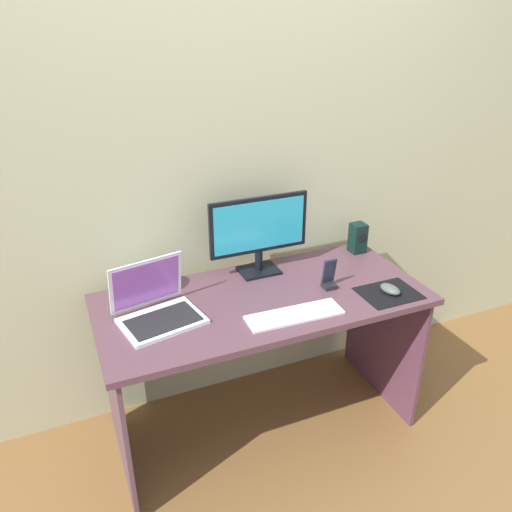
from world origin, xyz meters
name	(u,v)px	position (x,y,z in m)	size (l,w,h in m)	color
ground_plane	(262,424)	(0.00, 0.00, 0.00)	(8.00, 8.00, 0.00)	brown
wall_back	(229,153)	(0.00, 0.39, 1.25)	(6.00, 0.04, 2.50)	#B2B78E
desk	(263,326)	(0.00, 0.00, 0.57)	(1.41, 0.64, 0.72)	#543742
monitor	(259,231)	(0.07, 0.22, 0.93)	(0.47, 0.14, 0.37)	black
speaker_right	(358,238)	(0.62, 0.23, 0.80)	(0.07, 0.08, 0.15)	black
laptop	(157,308)	(-0.45, 0.01, 0.77)	(0.35, 0.31, 0.23)	white
fishbowl	(153,277)	(-0.42, 0.23, 0.79)	(0.15, 0.15, 0.15)	silver
keyboard_external	(295,315)	(0.06, -0.19, 0.73)	(0.40, 0.12, 0.01)	white
mousepad	(389,293)	(0.51, -0.19, 0.72)	(0.25, 0.20, 0.00)	black
mouse	(390,289)	(0.52, -0.19, 0.74)	(0.06, 0.10, 0.04)	#4A5551
phone_in_dock	(329,278)	(0.30, -0.04, 0.77)	(0.06, 0.05, 0.14)	black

